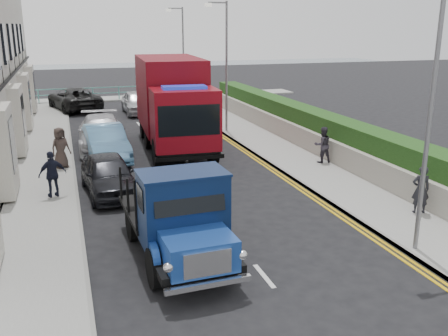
# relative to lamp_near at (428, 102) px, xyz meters

# --- Properties ---
(ground) EXTENTS (120.00, 120.00, 0.00)m
(ground) POSITION_rel_lamp_near_xyz_m (-4.18, 2.00, -4.00)
(ground) COLOR black
(ground) RESTS_ON ground
(pavement_west) EXTENTS (2.40, 38.00, 0.12)m
(pavement_west) POSITION_rel_lamp_near_xyz_m (-9.38, 11.00, -3.94)
(pavement_west) COLOR gray
(pavement_west) RESTS_ON ground
(pavement_east) EXTENTS (2.60, 38.00, 0.12)m
(pavement_east) POSITION_rel_lamp_near_xyz_m (1.12, 11.00, -3.94)
(pavement_east) COLOR gray
(pavement_east) RESTS_ON ground
(promenade) EXTENTS (30.00, 2.50, 0.12)m
(promenade) POSITION_rel_lamp_near_xyz_m (-4.18, 31.00, -3.94)
(promenade) COLOR gray
(promenade) RESTS_ON ground
(sea_plane) EXTENTS (120.00, 120.00, 0.00)m
(sea_plane) POSITION_rel_lamp_near_xyz_m (-4.18, 62.00, -4.00)
(sea_plane) COLOR slate
(sea_plane) RESTS_ON ground
(garden_east) EXTENTS (1.45, 28.00, 1.75)m
(garden_east) POSITION_rel_lamp_near_xyz_m (3.03, 11.00, -3.10)
(garden_east) COLOR #B2AD9E
(garden_east) RESTS_ON ground
(seafront_railing) EXTENTS (13.00, 0.08, 1.11)m
(seafront_railing) POSITION_rel_lamp_near_xyz_m (-4.18, 30.20, -3.42)
(seafront_railing) COLOR #59B2A5
(seafront_railing) RESTS_ON ground
(lamp_near) EXTENTS (1.23, 0.18, 7.00)m
(lamp_near) POSITION_rel_lamp_near_xyz_m (0.00, 0.00, 0.00)
(lamp_near) COLOR slate
(lamp_near) RESTS_ON ground
(lamp_mid) EXTENTS (1.23, 0.18, 7.00)m
(lamp_mid) POSITION_rel_lamp_near_xyz_m (0.00, 16.00, 0.00)
(lamp_mid) COLOR slate
(lamp_mid) RESTS_ON ground
(lamp_far) EXTENTS (1.23, 0.18, 7.00)m
(lamp_far) POSITION_rel_lamp_near_xyz_m (0.00, 26.00, 0.00)
(lamp_far) COLOR slate
(lamp_far) RESTS_ON ground
(bedford_lorry) EXTENTS (2.25, 5.25, 2.44)m
(bedford_lorry) POSITION_rel_lamp_near_xyz_m (-5.90, 1.17, -2.87)
(bedford_lorry) COLOR black
(bedford_lorry) RESTS_ON ground
(red_lorry) EXTENTS (3.28, 8.34, 4.29)m
(red_lorry) POSITION_rel_lamp_near_xyz_m (-3.44, 13.35, -1.72)
(red_lorry) COLOR black
(red_lorry) RESTS_ON ground
(parked_car_front) EXTENTS (1.95, 4.22, 1.40)m
(parked_car_front) POSITION_rel_lamp_near_xyz_m (-7.10, 7.40, -3.30)
(parked_car_front) COLOR black
(parked_car_front) RESTS_ON ground
(parked_car_mid) EXTENTS (1.89, 4.70, 1.52)m
(parked_car_mid) POSITION_rel_lamp_near_xyz_m (-6.78, 12.18, -3.24)
(parked_car_mid) COLOR #62A1D2
(parked_car_mid) RESTS_ON ground
(parked_car_rear) EXTENTS (2.41, 5.43, 1.55)m
(parked_car_rear) POSITION_rel_lamp_near_xyz_m (-6.78, 14.33, -3.22)
(parked_car_rear) COLOR silver
(parked_car_rear) RESTS_ON ground
(seafront_car_left) EXTENTS (3.96, 6.14, 1.57)m
(seafront_car_left) POSITION_rel_lamp_near_xyz_m (-7.68, 26.58, -3.21)
(seafront_car_left) COLOR black
(seafront_car_left) RESTS_ON ground
(seafront_car_right) EXTENTS (1.84, 4.47, 1.52)m
(seafront_car_right) POSITION_rel_lamp_near_xyz_m (-3.68, 23.80, -3.24)
(seafront_car_right) COLOR #BABABF
(seafront_car_right) RESTS_ON ground
(pedestrian_east_near) EXTENTS (0.64, 0.52, 1.52)m
(pedestrian_east_near) POSITION_rel_lamp_near_xyz_m (1.92, 2.14, -3.12)
(pedestrian_east_near) COLOR black
(pedestrian_east_near) RESTS_ON pavement_east
(pedestrian_east_far) EXTENTS (0.76, 0.60, 1.54)m
(pedestrian_east_far) POSITION_rel_lamp_near_xyz_m (1.92, 8.38, -3.10)
(pedestrian_east_far) COLOR #302B35
(pedestrian_east_far) RESTS_ON pavement_east
(pedestrian_west_near) EXTENTS (1.00, 0.63, 1.59)m
(pedestrian_west_near) POSITION_rel_lamp_near_xyz_m (-8.97, 7.26, -3.08)
(pedestrian_west_near) COLOR black
(pedestrian_west_near) RESTS_ON pavement_west
(pedestrian_west_far) EXTENTS (0.98, 0.88, 1.68)m
(pedestrian_west_far) POSITION_rel_lamp_near_xyz_m (-8.68, 10.96, -3.04)
(pedestrian_west_far) COLOR #3E322D
(pedestrian_west_far) RESTS_ON pavement_west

